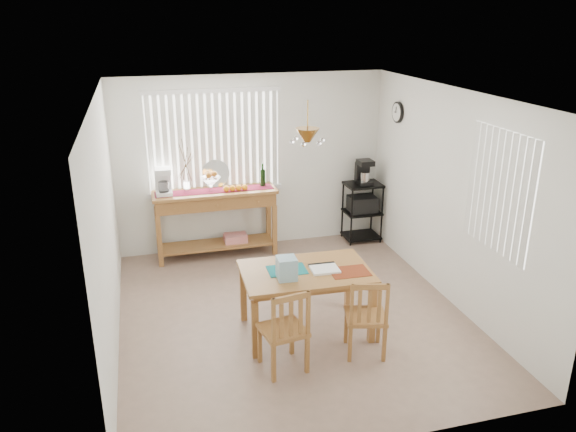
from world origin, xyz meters
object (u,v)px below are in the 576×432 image
object	(u,v)px
cart_items	(364,172)
chair_right	(366,317)
wire_cart	(362,206)
sideboard	(216,207)
chair_left	(285,331)
dining_table	(306,277)

from	to	relation	value
cart_items	chair_right	xyz separation A→B (m)	(-1.16, -2.99, -0.66)
chair_right	wire_cart	bearing A→B (deg)	68.68
chair_right	cart_items	bearing A→B (deg)	68.75
wire_cart	cart_items	bearing A→B (deg)	90.00
wire_cart	chair_right	bearing A→B (deg)	-111.32
sideboard	wire_cart	size ratio (longest dim) A/B	1.91
sideboard	chair_left	world-z (taller)	sideboard
wire_cart	chair_left	distance (m)	3.66
chair_left	chair_right	world-z (taller)	chair_left
sideboard	cart_items	world-z (taller)	cart_items
wire_cart	chair_right	xyz separation A→B (m)	(-1.16, -2.98, -0.12)
sideboard	wire_cart	xyz separation A→B (m)	(2.28, 0.00, -0.19)
wire_cart	dining_table	bearing A→B (deg)	-124.63
cart_items	chair_right	size ratio (longest dim) A/B	0.43
cart_items	dining_table	bearing A→B (deg)	-124.52
cart_items	chair_right	distance (m)	3.28
sideboard	chair_left	distance (m)	3.05
wire_cart	chair_left	world-z (taller)	wire_cart
sideboard	wire_cart	bearing A→B (deg)	0.07
sideboard	wire_cart	distance (m)	2.29
sideboard	dining_table	bearing A→B (deg)	-74.78
sideboard	cart_items	xyz separation A→B (m)	(2.28, 0.01, 0.35)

